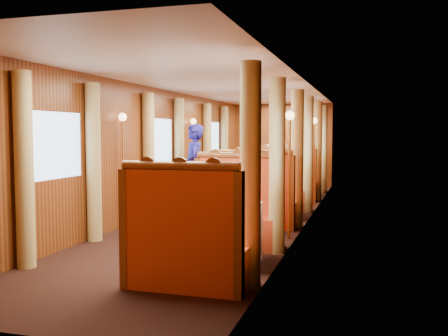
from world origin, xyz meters
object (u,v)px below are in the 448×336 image
at_px(table_mid, 269,198).
at_px(teapot_left, 200,198).
at_px(teapot_right, 208,200).
at_px(teapot_back, 209,198).
at_px(table_near, 215,234).
at_px(banquette_far_fwd, 289,183).
at_px(rose_vase_mid, 268,169).
at_px(tea_tray, 202,203).
at_px(banquette_far_aft, 300,176).
at_px(steward, 194,169).
at_px(table_far, 295,181).
at_px(banquette_near_fwd, 186,249).
at_px(banquette_mid_fwd, 258,203).
at_px(fruit_plate, 236,204).
at_px(banquette_mid_aft, 278,190).
at_px(banquette_near_aft, 236,217).
at_px(rose_vase_far, 297,160).
at_px(passenger, 276,176).

relative_size(table_mid, teapot_left, 5.72).
bearing_deg(teapot_right, teapot_back, 96.88).
relative_size(table_near, banquette_far_fwd, 0.78).
bearing_deg(rose_vase_mid, tea_tray, -91.74).
height_order(banquette_far_aft, steward, steward).
bearing_deg(table_far, banquette_near_fwd, -90.00).
xyz_separation_m(banquette_mid_fwd, banquette_far_aft, (0.00, 5.53, 0.00)).
bearing_deg(table_far, fruit_plate, -87.59).
xyz_separation_m(table_mid, steward, (-1.58, 0.18, 0.52)).
bearing_deg(table_mid, banquette_far_fwd, 90.00).
relative_size(table_near, tea_tray, 3.09).
height_order(table_mid, banquette_mid_aft, banquette_mid_aft).
bearing_deg(teapot_left, table_mid, 88.88).
distance_m(banquette_near_aft, banquette_mid_fwd, 1.47).
height_order(table_near, steward, steward).
height_order(table_mid, tea_tray, tea_tray).
xyz_separation_m(table_mid, tea_tray, (-0.14, -3.56, 0.38)).
bearing_deg(fruit_plate, rose_vase_far, 92.13).
bearing_deg(table_mid, table_far, 90.00).
bearing_deg(fruit_plate, table_far, 92.41).
xyz_separation_m(table_near, rose_vase_far, (0.03, 7.04, 0.55)).
relative_size(banquette_mid_fwd, teapot_left, 7.30).
bearing_deg(banquette_near_fwd, banquette_near_aft, 90.00).
distance_m(banquette_far_aft, fruit_plate, 8.13).
height_order(table_mid, teapot_back, teapot_back).
bearing_deg(rose_vase_far, banquette_near_aft, -90.32).
bearing_deg(banquette_far_aft, banquette_near_fwd, -90.00).
bearing_deg(banquette_near_aft, table_near, -90.00).
relative_size(table_mid, banquette_far_aft, 0.78).
height_order(teapot_left, steward, steward).
height_order(teapot_right, steward, steward).
bearing_deg(teapot_back, table_near, -47.22).
xyz_separation_m(banquette_near_fwd, banquette_near_aft, (0.00, 2.03, 0.00)).
bearing_deg(table_mid, banquette_near_fwd, -90.00).
distance_m(fruit_plate, steward, 4.23).
height_order(table_far, banquette_far_fwd, banquette_far_fwd).
distance_m(banquette_far_fwd, fruit_plate, 6.11).
height_order(table_near, tea_tray, tea_tray).
distance_m(fruit_plate, rose_vase_far, 7.15).
distance_m(banquette_near_aft, teapot_left, 1.20).
xyz_separation_m(banquette_near_fwd, table_mid, (0.00, 4.51, -0.05)).
bearing_deg(teapot_back, banquette_near_aft, 70.95).
relative_size(banquette_far_fwd, tea_tray, 3.94).
relative_size(banquette_far_fwd, banquette_far_aft, 1.00).
bearing_deg(banquette_far_fwd, banquette_near_fwd, -90.00).
bearing_deg(rose_vase_far, rose_vase_mid, -91.03).
bearing_deg(teapot_right, passenger, 80.55).
relative_size(teapot_left, rose_vase_mid, 0.51).
bearing_deg(fruit_plate, banquette_near_fwd, -108.23).
bearing_deg(teapot_back, banquette_mid_fwd, 74.56).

